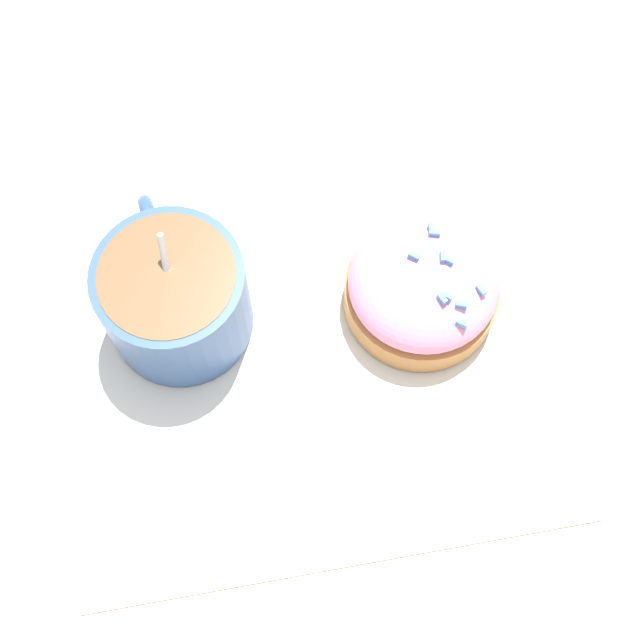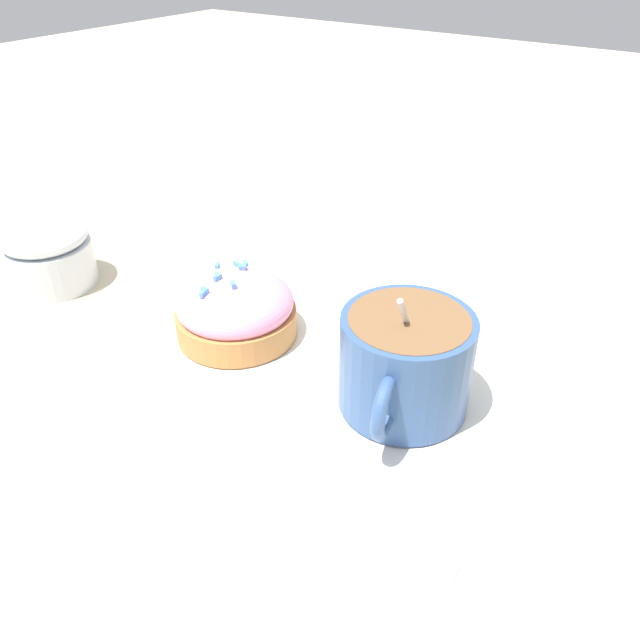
# 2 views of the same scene
# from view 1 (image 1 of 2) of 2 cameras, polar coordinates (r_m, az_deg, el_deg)

# --- Properties ---
(ground_plane) EXTENTS (3.00, 3.00, 0.00)m
(ground_plane) POSITION_cam_1_polar(r_m,az_deg,el_deg) (0.59, -1.16, -0.11)
(ground_plane) COLOR #C6B793
(paper_napkin) EXTENTS (0.34, 0.34, 0.00)m
(paper_napkin) POSITION_cam_1_polar(r_m,az_deg,el_deg) (0.59, -1.17, -0.06)
(paper_napkin) COLOR white
(paper_napkin) RESTS_ON ground_plane
(coffee_cup) EXTENTS (0.09, 0.12, 0.09)m
(coffee_cup) POSITION_cam_1_polar(r_m,az_deg,el_deg) (0.56, -9.33, 1.58)
(coffee_cup) COLOR #335184
(coffee_cup) RESTS_ON paper_napkin
(frosted_pastry) EXTENTS (0.10, 0.10, 0.06)m
(frosted_pastry) POSITION_cam_1_polar(r_m,az_deg,el_deg) (0.57, 6.58, 2.13)
(frosted_pastry) COLOR #B2753D
(frosted_pastry) RESTS_ON paper_napkin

